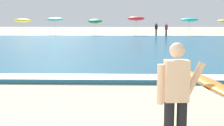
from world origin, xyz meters
TOP-DOWN VIEW (x-y plane):
  - sea at (0.00, 20.14)m, footprint 120.00×28.00m
  - surf_foam at (0.00, 6.74)m, footprint 120.00×1.11m
  - surfer_with_board at (1.88, 0.56)m, footprint 1.04×2.65m
  - beach_umbrella_0 at (-11.67, 37.62)m, footprint 2.18×2.20m
  - beach_umbrella_1 at (-7.27, 36.24)m, footprint 2.05×2.07m
  - beach_umbrella_2 at (-2.35, 35.37)m, footprint 1.72×1.75m
  - beach_umbrella_3 at (2.50, 35.23)m, footprint 2.01×2.03m
  - beach_umbrella_4 at (8.83, 35.84)m, footprint 2.09×2.09m
  - beachgoer_near_row_left at (5.86, 33.79)m, footprint 0.32×0.20m
  - beachgoer_near_row_mid at (4.89, 35.45)m, footprint 0.32×0.20m

SIDE VIEW (x-z plane):
  - sea at x=0.00m, z-range 0.00..0.14m
  - surf_foam at x=0.00m, z-range 0.14..0.15m
  - beachgoer_near_row_left at x=5.86m, z-range 0.05..1.63m
  - beachgoer_near_row_mid at x=4.89m, z-range 0.05..1.63m
  - surfer_with_board at x=1.88m, z-range 0.17..1.90m
  - beach_umbrella_2 at x=-2.35m, z-range 0.73..2.83m
  - beach_umbrella_0 at x=-11.67m, z-range 0.77..2.91m
  - beach_umbrella_4 at x=8.83m, z-range 0.84..3.03m
  - beach_umbrella_1 at x=-7.27m, z-range 0.86..3.17m
  - beach_umbrella_3 at x=2.50m, z-range 0.90..3.28m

